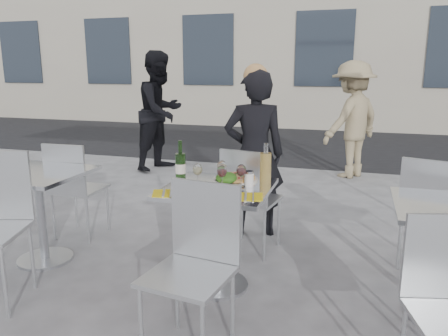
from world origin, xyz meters
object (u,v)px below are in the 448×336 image
(pedestrian_a, at_px, (161,111))
(carafe, at_px, (266,167))
(chair_far, at_px, (249,193))
(napkin_right, at_px, (249,196))
(wine_bottle, at_px, (181,165))
(napkin_left, at_px, (167,193))
(main_table, at_px, (218,216))
(side_table_left, at_px, (39,197))
(wineglass_white_b, at_px, (222,167))
(pedestrian_b, at_px, (352,120))
(wineglass_red_a, at_px, (222,172))
(sugar_shaker, at_px, (249,179))
(wineglass_white_a, at_px, (198,170))
(side_chair_lfar, at_px, (73,183))
(salad_plate, at_px, (226,179))
(pizza_near, at_px, (212,191))
(woman_diner, at_px, (254,154))
(pizza_far, at_px, (236,178))
(side_chair_rfar, at_px, (430,205))
(chair_near, at_px, (196,254))
(wineglass_red_b, at_px, (241,171))

(pedestrian_a, distance_m, carafe, 3.91)
(chair_far, xyz_separation_m, napkin_right, (0.19, -0.80, 0.21))
(wine_bottle, relative_size, napkin_left, 1.26)
(napkin_right, bearing_deg, main_table, 134.12)
(side_table_left, xyz_separation_m, pedestrian_a, (-0.50, 3.36, 0.36))
(wine_bottle, relative_size, wineglass_white_b, 1.87)
(pedestrian_b, distance_m, wineglass_red_a, 3.80)
(sugar_shaker, bearing_deg, wineglass_white_a, -165.56)
(pedestrian_a, distance_m, sugar_shaker, 3.95)
(side_chair_lfar, height_order, pedestrian_a, pedestrian_a)
(side_chair_lfar, distance_m, salad_plate, 1.64)
(salad_plate, height_order, sugar_shaker, sugar_shaker)
(pizza_near, distance_m, napkin_left, 0.30)
(woman_diner, bearing_deg, side_table_left, 15.60)
(pizza_far, height_order, wineglass_white_b, wineglass_white_b)
(chair_far, height_order, pedestrian_b, pedestrian_b)
(main_table, height_order, side_chair_rfar, side_chair_rfar)
(side_chair_lfar, relative_size, wineglass_white_b, 5.74)
(main_table, bearing_deg, napkin_left, -136.96)
(chair_near, height_order, side_chair_rfar, chair_near)
(side_table_left, bearing_deg, wineglass_red_b, 1.91)
(pedestrian_a, relative_size, wineglass_white_b, 11.45)
(side_table_left, bearing_deg, woman_diner, 36.12)
(pedestrian_a, height_order, carafe, pedestrian_a)
(woman_diner, relative_size, wineglass_red_a, 9.78)
(pedestrian_b, relative_size, sugar_shaker, 15.44)
(chair_far, height_order, woman_diner, woman_diner)
(woman_diner, bearing_deg, side_chair_lfar, 1.22)
(chair_near, distance_m, woman_diner, 1.79)
(side_chair_lfar, bearing_deg, wine_bottle, 160.15)
(main_table, distance_m, napkin_right, 0.38)
(side_chair_rfar, height_order, napkin_right, side_chair_rfar)
(side_chair_lfar, relative_size, napkin_left, 3.87)
(woman_diner, height_order, wineglass_red_a, woman_diner)
(chair_far, bearing_deg, wineglass_red_b, 107.24)
(chair_near, distance_m, napkin_right, 0.57)
(pedestrian_a, height_order, pedestrian_b, pedestrian_a)
(sugar_shaker, xyz_separation_m, wineglass_white_a, (-0.35, -0.09, 0.06))
(pizza_near, bearing_deg, pizza_far, 79.74)
(carafe, height_order, wineglass_red_a, carafe)
(wineglass_white_a, bearing_deg, main_table, 2.17)
(chair_near, xyz_separation_m, pedestrian_b, (0.72, 4.39, 0.27))
(chair_far, xyz_separation_m, salad_plate, (-0.03, -0.54, 0.25))
(side_chair_lfar, relative_size, napkin_right, 4.19)
(wineglass_white_b, xyz_separation_m, wineglass_red_b, (0.17, -0.09, 0.00))
(side_table_left, xyz_separation_m, wineglass_white_b, (1.49, 0.14, 0.32))
(pedestrian_b, height_order, napkin_right, pedestrian_b)
(side_table_left, height_order, pizza_near, pizza_near)
(pizza_near, bearing_deg, woman_diner, 90.15)
(pizza_near, bearing_deg, wineglass_red_a, 78.18)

